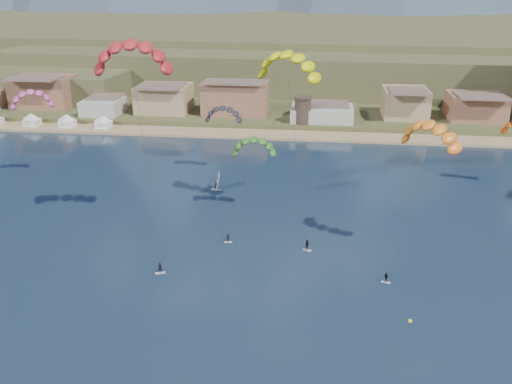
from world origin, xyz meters
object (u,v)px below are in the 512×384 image
watchtower (303,110)px  kitesurfer_orange (431,130)px  kitesurfer_red (132,51)px  kitesurfer_yellow (288,62)px  kitesurfer_green (254,144)px  windsurfer (217,184)px  buoy (410,321)px

watchtower → kitesurfer_orange: (23.80, -84.11, 16.55)m
kitesurfer_red → kitesurfer_yellow: kitesurfer_red is taller
watchtower → kitesurfer_orange: size_ratio=0.33×
kitesurfer_green → watchtower: bearing=84.2°
watchtower → kitesurfer_orange: kitesurfer_orange is taller
kitesurfer_green → windsurfer: bearing=128.3°
buoy → kitesurfer_orange: bearing=79.5°
watchtower → kitesurfer_green: kitesurfer_green is taller
kitesurfer_yellow → buoy: (20.37, -34.25, -31.34)m
kitesurfer_orange → windsurfer: size_ratio=6.49×
kitesurfer_red → buoy: bearing=-25.8°
kitesurfer_yellow → windsurfer: bearing=139.9°
kitesurfer_red → windsurfer: kitesurfer_red is taller
windsurfer → buoy: 61.10m
kitesurfer_red → kitesurfer_green: size_ratio=1.94×
kitesurfer_orange → kitesurfer_yellow: bearing=150.5°
windsurfer → buoy: windsurfer is taller
windsurfer → kitesurfer_red: bearing=-108.0°
kitesurfer_orange → windsurfer: bearing=145.8°
kitesurfer_orange → buoy: kitesurfer_orange is taller
windsurfer → buoy: size_ratio=6.62×
watchtower → kitesurfer_yellow: kitesurfer_yellow is taller
kitesurfer_orange → kitesurfer_green: size_ratio=1.33×
watchtower → kitesurfer_orange: bearing=-74.2°
kitesurfer_yellow → windsurfer: (-16.85, 14.19, -30.15)m
watchtower → kitesurfer_red: (-25.78, -82.54, 28.06)m
kitesurfer_yellow → kitesurfer_green: 17.66m
kitesurfer_green → buoy: 47.06m
kitesurfer_yellow → windsurfer: 37.34m
kitesurfer_red → buoy: kitesurfer_red is taller
buoy → kitesurfer_yellow: bearing=120.7°
watchtower → kitesurfer_red: 90.91m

